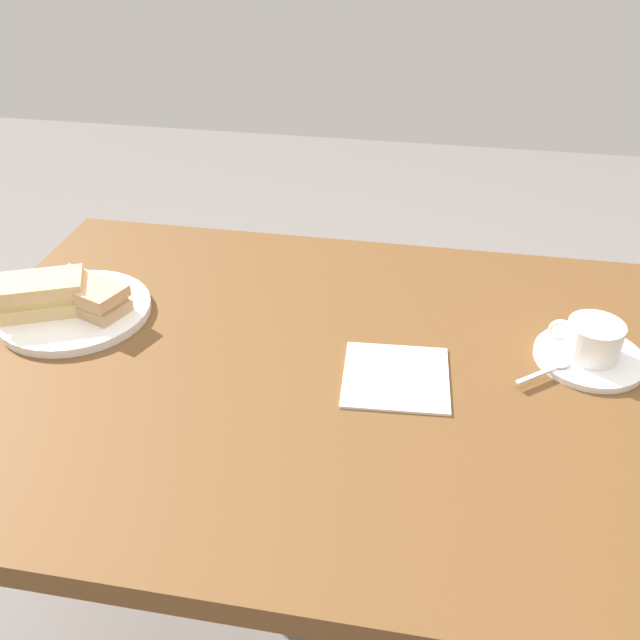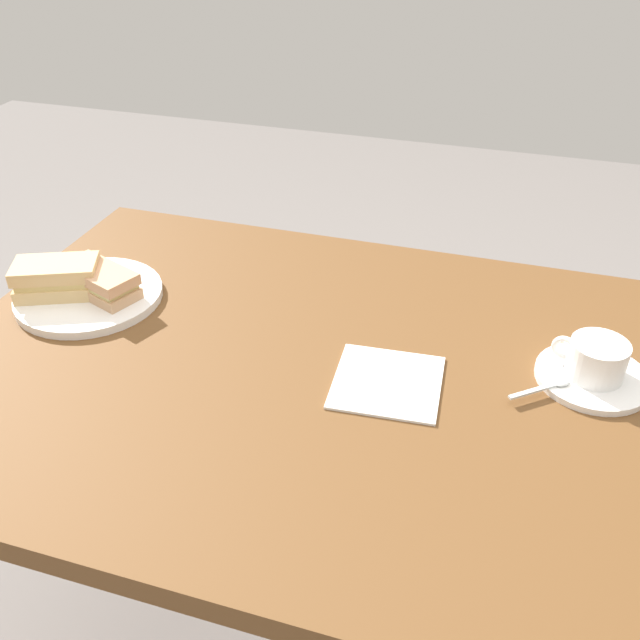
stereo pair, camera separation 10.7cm
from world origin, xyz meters
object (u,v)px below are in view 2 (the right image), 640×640
object	(u,v)px
dining_table	(310,424)
sandwich_front	(100,281)
spoon	(550,386)
sandwich_back	(57,278)
coffee_cup	(596,358)
napkin	(387,382)
sandwich_plate	(89,295)
coffee_saucer	(592,377)

from	to	relation	value
dining_table	sandwich_front	distance (m)	0.42
dining_table	spoon	size ratio (longest dim) A/B	13.23
sandwich_front	sandwich_back	world-z (taller)	sandwich_back
coffee_cup	napkin	xyz separation A→B (m)	(0.28, 0.09, -0.04)
sandwich_back	spoon	world-z (taller)	sandwich_back
sandwich_plate	napkin	distance (m)	0.53
sandwich_front	coffee_saucer	distance (m)	0.78
sandwich_front	spoon	distance (m)	0.72
dining_table	coffee_cup	world-z (taller)	coffee_cup
spoon	sandwich_plate	bearing A→B (deg)	-2.08
dining_table	coffee_saucer	bearing A→B (deg)	-168.02
sandwich_plate	spoon	world-z (taller)	spoon
spoon	napkin	bearing A→B (deg)	11.83
sandwich_back	spoon	distance (m)	0.79
coffee_cup	napkin	world-z (taller)	coffee_cup
dining_table	sandwich_front	world-z (taller)	sandwich_front
sandwich_back	napkin	bearing A→B (deg)	174.27
sandwich_plate	sandwich_front	xyz separation A→B (m)	(-0.02, -0.01, 0.03)
sandwich_plate	sandwich_back	bearing A→B (deg)	19.65
dining_table	sandwich_back	size ratio (longest dim) A/B	7.28
sandwich_front	coffee_saucer	world-z (taller)	sandwich_front
sandwich_front	coffee_cup	distance (m)	0.78
sandwich_back	napkin	xyz separation A→B (m)	(-0.57, 0.06, -0.04)
sandwich_plate	coffee_saucer	size ratio (longest dim) A/B	1.52
sandwich_plate	napkin	size ratio (longest dim) A/B	1.61
sandwich_back	coffee_saucer	distance (m)	0.85
sandwich_front	spoon	world-z (taller)	sandwich_front
spoon	dining_table	bearing A→B (deg)	6.10
sandwich_plate	napkin	bearing A→B (deg)	172.14
coffee_saucer	napkin	distance (m)	0.29
coffee_saucer	spoon	xyz separation A→B (m)	(0.06, 0.05, 0.01)
dining_table	coffee_saucer	world-z (taller)	coffee_saucer
dining_table	spoon	xyz separation A→B (m)	(-0.34, -0.04, 0.13)
sandwich_plate	coffee_saucer	bearing A→B (deg)	-178.52
sandwich_back	sandwich_plate	bearing A→B (deg)	-160.35
sandwich_back	coffee_saucer	bearing A→B (deg)	-177.55
coffee_saucer	coffee_cup	distance (m)	0.03
dining_table	coffee_cup	xyz separation A→B (m)	(-0.39, -0.08, 0.16)
sandwich_back	coffee_saucer	world-z (taller)	sandwich_back
sandwich_plate	sandwich_back	size ratio (longest dim) A/B	1.59
coffee_saucer	coffee_cup	xyz separation A→B (m)	(0.00, -0.00, 0.03)
sandwich_front	spoon	xyz separation A→B (m)	(-0.72, 0.03, -0.02)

